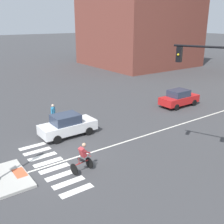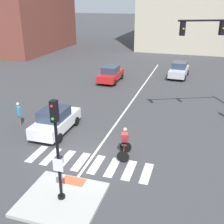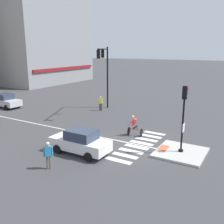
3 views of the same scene
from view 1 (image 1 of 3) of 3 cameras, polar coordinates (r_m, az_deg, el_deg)
ground_plane at (r=16.74m, az=-11.50°, el=-10.51°), size 300.00×300.00×0.00m
tactile_pad_front at (r=16.05m, az=-18.73°, el=-11.91°), size 1.10×0.60×0.01m
crosswalk_stripe_a at (r=19.22m, az=-16.30°, el=-6.90°), size 0.44×1.80×0.01m
crosswalk_stripe_b at (r=18.46m, az=-15.35°, el=-7.90°), size 0.44×1.80×0.01m
crosswalk_stripe_c at (r=17.72m, az=-14.32°, el=-8.99°), size 0.44×1.80×0.01m
crosswalk_stripe_d at (r=16.98m, az=-13.18°, el=-10.16°), size 0.44×1.80×0.01m
crosswalk_stripe_e at (r=16.27m, az=-11.94°, el=-11.44°), size 0.44×1.80×0.01m
crosswalk_stripe_f at (r=15.56m, az=-10.57°, el=-12.83°), size 0.44×1.80×0.01m
crosswalk_stripe_g at (r=14.88m, az=-9.06°, el=-14.34°), size 0.44×1.80×0.01m
crosswalk_stripe_h at (r=14.22m, az=-7.38°, el=-15.98°), size 0.44×1.80×0.01m
lane_centre_line at (r=22.23m, az=12.57°, el=-3.03°), size 0.14×28.00×0.01m
building_corner_left at (r=52.58m, az=5.54°, el=17.77°), size 17.92×17.31×14.53m
car_red_westbound_distant at (r=27.48m, az=13.82°, el=2.85°), size 1.85×4.10×1.64m
car_white_westbound_near at (r=20.07m, az=-9.30°, el=-2.73°), size 1.87×4.11×1.64m
cyclist at (r=15.35m, az=-6.19°, el=-9.34°), size 0.79×1.17×1.68m
pedestrian_at_curb_left at (r=22.48m, az=-12.19°, el=-0.09°), size 0.41×0.42×1.67m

